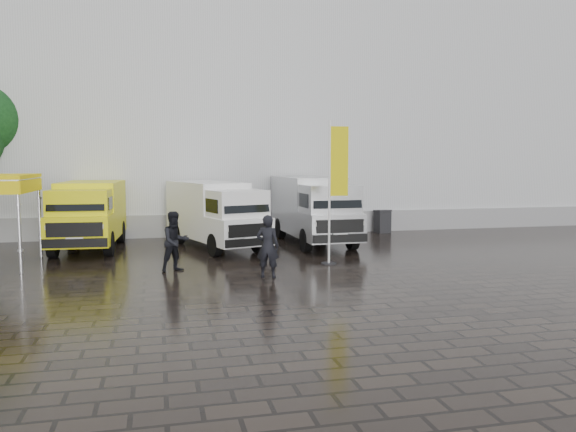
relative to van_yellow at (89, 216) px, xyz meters
name	(u,v)px	position (x,y,z in m)	size (l,w,h in m)	color
ground	(309,265)	(7.33, -5.14, -1.28)	(120.00, 120.00, 0.00)	black
exhibition_hall	(272,117)	(9.33, 10.86, 4.72)	(44.00, 16.00, 12.00)	silver
hall_plinth	(306,223)	(9.33, 2.81, -0.78)	(44.00, 0.15, 1.00)	gray
van_yellow	(89,216)	(0.00, 0.00, 0.00)	(2.14, 5.57, 2.57)	#F4F00C
van_white	(216,215)	(4.76, -0.71, -0.01)	(1.96, 5.88, 2.55)	white
van_silver	(313,211)	(8.78, -0.44, 0.07)	(2.09, 6.26, 2.71)	#BCBEC1
flagpole	(335,185)	(8.20, -5.06, 1.30)	(0.88, 0.50, 4.67)	black
wheelie_bin	(382,221)	(12.91, 2.19, -0.74)	(0.65, 0.65, 1.08)	black
person_front	(268,246)	(5.64, -6.73, -0.37)	(0.67, 0.44, 1.83)	black
person_tent	(175,242)	(3.07, -5.18, -0.36)	(0.90, 0.70, 1.85)	black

